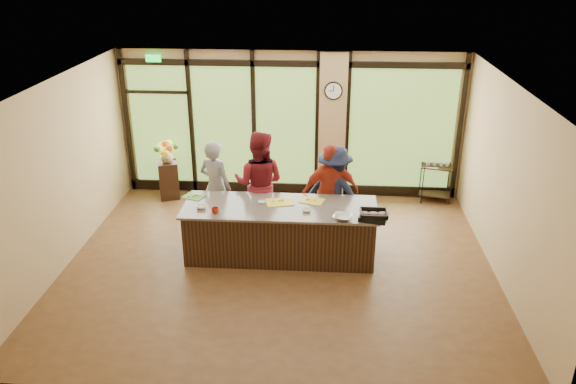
# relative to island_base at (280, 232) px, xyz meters

# --- Properties ---
(floor) EXTENTS (7.00, 7.00, 0.00)m
(floor) POSITION_rel_island_base_xyz_m (0.00, -0.30, -0.44)
(floor) COLOR #54371D
(floor) RESTS_ON ground
(ceiling) EXTENTS (7.00, 7.00, 0.00)m
(ceiling) POSITION_rel_island_base_xyz_m (0.00, -0.30, 2.56)
(ceiling) COLOR white
(ceiling) RESTS_ON back_wall
(back_wall) EXTENTS (7.00, 0.00, 7.00)m
(back_wall) POSITION_rel_island_base_xyz_m (0.00, 2.70, 1.06)
(back_wall) COLOR tan
(back_wall) RESTS_ON floor
(left_wall) EXTENTS (0.00, 6.00, 6.00)m
(left_wall) POSITION_rel_island_base_xyz_m (-3.50, -0.30, 1.06)
(left_wall) COLOR tan
(left_wall) RESTS_ON floor
(right_wall) EXTENTS (0.00, 6.00, 6.00)m
(right_wall) POSITION_rel_island_base_xyz_m (3.50, -0.30, 1.06)
(right_wall) COLOR tan
(right_wall) RESTS_ON floor
(window_wall) EXTENTS (6.90, 0.12, 3.00)m
(window_wall) POSITION_rel_island_base_xyz_m (0.16, 2.65, 0.95)
(window_wall) COLOR tan
(window_wall) RESTS_ON floor
(island_base) EXTENTS (3.10, 1.00, 0.88)m
(island_base) POSITION_rel_island_base_xyz_m (0.00, 0.00, 0.00)
(island_base) COLOR #331F11
(island_base) RESTS_ON floor
(countertop) EXTENTS (3.20, 1.10, 0.04)m
(countertop) POSITION_rel_island_base_xyz_m (0.00, 0.00, 0.46)
(countertop) COLOR gray
(countertop) RESTS_ON island_base
(wall_clock) EXTENTS (0.36, 0.04, 0.36)m
(wall_clock) POSITION_rel_island_base_xyz_m (0.85, 2.57, 1.81)
(wall_clock) COLOR black
(wall_clock) RESTS_ON window_wall
(cook_left) EXTENTS (0.75, 0.65, 1.74)m
(cook_left) POSITION_rel_island_base_xyz_m (-1.24, 0.85, 0.43)
(cook_left) COLOR gray
(cook_left) RESTS_ON floor
(cook_midleft) EXTENTS (1.03, 0.86, 1.93)m
(cook_midleft) POSITION_rel_island_base_xyz_m (-0.44, 0.84, 0.53)
(cook_midleft) COLOR maroon
(cook_midleft) RESTS_ON floor
(cook_midright) EXTENTS (1.10, 0.64, 1.75)m
(cook_midright) POSITION_rel_island_base_xyz_m (0.83, 0.72, 0.44)
(cook_midright) COLOR #B02F1B
(cook_midright) RESTS_ON floor
(cook_right) EXTENTS (1.25, 0.96, 1.70)m
(cook_right) POSITION_rel_island_base_xyz_m (0.90, 0.79, 0.41)
(cook_right) COLOR #171D34
(cook_right) RESTS_ON floor
(roasting_pan) EXTENTS (0.49, 0.43, 0.07)m
(roasting_pan) POSITION_rel_island_base_xyz_m (1.50, -0.39, 0.52)
(roasting_pan) COLOR black
(roasting_pan) RESTS_ON countertop
(mixing_bowl) EXTENTS (0.36, 0.36, 0.07)m
(mixing_bowl) POSITION_rel_island_base_xyz_m (1.02, -0.42, 0.52)
(mixing_bowl) COLOR silver
(mixing_bowl) RESTS_ON countertop
(cutting_board_left) EXTENTS (0.43, 0.37, 0.01)m
(cutting_board_left) POSITION_rel_island_base_xyz_m (-1.50, 0.28, 0.49)
(cutting_board_left) COLOR #509034
(cutting_board_left) RESTS_ON countertop
(cutting_board_center) EXTENTS (0.52, 0.44, 0.01)m
(cutting_board_center) POSITION_rel_island_base_xyz_m (-0.02, 0.15, 0.49)
(cutting_board_center) COLOR yellow
(cutting_board_center) RESTS_ON countertop
(cutting_board_right) EXTENTS (0.45, 0.39, 0.01)m
(cutting_board_right) POSITION_rel_island_base_xyz_m (0.52, 0.24, 0.49)
(cutting_board_right) COLOR yellow
(cutting_board_right) RESTS_ON countertop
(prep_bowl_near) EXTENTS (0.17, 0.17, 0.05)m
(prep_bowl_near) POSITION_rel_island_base_xyz_m (-1.27, -0.17, 0.51)
(prep_bowl_near) COLOR white
(prep_bowl_near) RESTS_ON countertop
(prep_bowl_mid) EXTENTS (0.17, 0.17, 0.04)m
(prep_bowl_mid) POSITION_rel_island_base_xyz_m (0.45, -0.17, 0.50)
(prep_bowl_mid) COLOR white
(prep_bowl_mid) RESTS_ON countertop
(prep_bowl_far) EXTENTS (0.15, 0.15, 0.03)m
(prep_bowl_far) POSITION_rel_island_base_xyz_m (-0.32, 0.11, 0.49)
(prep_bowl_far) COLOR white
(prep_bowl_far) RESTS_ON countertop
(red_ramekin) EXTENTS (0.12, 0.12, 0.10)m
(red_ramekin) POSITION_rel_island_base_xyz_m (-1.01, -0.33, 0.53)
(red_ramekin) COLOR #9F210F
(red_ramekin) RESTS_ON countertop
(flower_stand) EXTENTS (0.50, 0.50, 0.79)m
(flower_stand) POSITION_rel_island_base_xyz_m (-2.51, 2.25, -0.05)
(flower_stand) COLOR #331F11
(flower_stand) RESTS_ON floor
(flower_vase) EXTENTS (0.26, 0.26, 0.26)m
(flower_vase) POSITION_rel_island_base_xyz_m (-2.51, 2.25, 0.48)
(flower_vase) COLOR olive
(flower_vase) RESTS_ON flower_stand
(bar_cart) EXTENTS (0.69, 0.49, 0.85)m
(bar_cart) POSITION_rel_island_base_xyz_m (3.00, 2.45, 0.07)
(bar_cart) COLOR #331F11
(bar_cart) RESTS_ON floor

